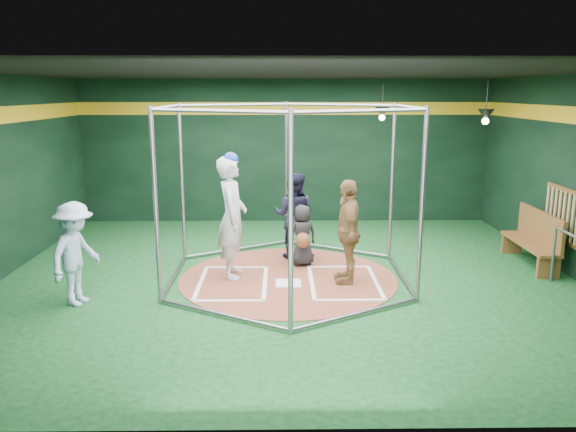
{
  "coord_description": "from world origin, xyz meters",
  "views": [
    {
      "loc": [
        -0.14,
        -9.36,
        3.21
      ],
      "look_at": [
        0.0,
        0.1,
        1.1
      ],
      "focal_mm": 35.0,
      "sensor_mm": 36.0,
      "label": 1
    }
  ],
  "objects_px": {
    "visitor_leopard": "(348,231)",
    "umpire": "(294,215)",
    "batter_figure": "(232,216)",
    "dugout_bench": "(535,238)"
  },
  "relations": [
    {
      "from": "batter_figure",
      "to": "umpire",
      "type": "xyz_separation_m",
      "value": [
        1.11,
        1.13,
        -0.24
      ]
    },
    {
      "from": "visitor_leopard",
      "to": "dugout_bench",
      "type": "distance_m",
      "value": 3.76
    },
    {
      "from": "dugout_bench",
      "to": "batter_figure",
      "type": "bearing_deg",
      "value": -173.83
    },
    {
      "from": "visitor_leopard",
      "to": "dugout_bench",
      "type": "bearing_deg",
      "value": 104.23
    },
    {
      "from": "visitor_leopard",
      "to": "umpire",
      "type": "xyz_separation_m",
      "value": [
        -0.87,
        1.44,
        -0.04
      ]
    },
    {
      "from": "visitor_leopard",
      "to": "dugout_bench",
      "type": "xyz_separation_m",
      "value": [
        3.62,
        0.92,
        -0.37
      ]
    },
    {
      "from": "batter_figure",
      "to": "visitor_leopard",
      "type": "xyz_separation_m",
      "value": [
        1.98,
        -0.31,
        -0.2
      ]
    },
    {
      "from": "umpire",
      "to": "batter_figure",
      "type": "bearing_deg",
      "value": 62.1
    },
    {
      "from": "umpire",
      "to": "dugout_bench",
      "type": "relative_size",
      "value": 0.95
    },
    {
      "from": "batter_figure",
      "to": "visitor_leopard",
      "type": "bearing_deg",
      "value": -9.04
    }
  ]
}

